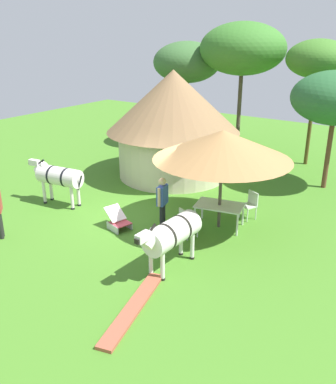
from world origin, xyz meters
TOP-DOWN VIEW (x-y plane):
  - ground_plane at (0.00, 0.00)m, footprint 36.00×36.00m
  - thatched_hut at (-1.60, 4.17)m, footprint 5.43×5.43m
  - shade_umbrella at (2.37, 0.87)m, footprint 4.12×4.12m
  - patio_dining_table at (2.37, 0.87)m, footprint 1.62×1.21m
  - patio_chair_near_lawn at (2.89, 2.02)m, footprint 0.57×0.56m
  - patio_chair_east_end at (1.92, -0.31)m, footprint 0.56×0.55m
  - guest_beside_umbrella at (1.03, -0.29)m, footprint 0.31×0.59m
  - striped_lounge_chair at (-0.12, -1.01)m, footprint 0.91×0.72m
  - zebra_nearest_camera at (-3.08, -0.72)m, footprint 2.29×0.86m
  - zebra_by_umbrella at (2.51, -1.98)m, footprint 0.75×2.37m
  - acacia_tree_far_lawn at (-3.88, 8.75)m, footprint 3.38×3.38m
  - acacia_tree_behind_hut at (4.09, 6.32)m, footprint 3.24×3.24m
  - acacia_tree_right_background at (-0.93, 8.90)m, footprint 3.98×3.98m
  - acacia_tree_left_background at (2.54, 8.96)m, footprint 2.70×2.70m
  - brick_patio_kerb at (2.81, -3.88)m, footprint 1.05×2.80m

SIDE VIEW (x-z plane):
  - ground_plane at x=0.00m, z-range 0.00..0.00m
  - brick_patio_kerb at x=2.81m, z-range 0.00..0.08m
  - striped_lounge_chair at x=-0.12m, z-range -0.07..0.58m
  - patio_chair_near_lawn at x=2.89m, z-range 0.07..0.97m
  - patio_chair_east_end at x=1.92m, z-range 0.07..0.97m
  - patio_dining_table at x=2.37m, z-range 0.29..1.03m
  - zebra_by_umbrella at x=2.51m, z-range 0.22..1.72m
  - guest_beside_umbrella at x=1.03m, z-range 0.17..1.85m
  - zebra_nearest_camera at x=-3.08m, z-range 0.25..1.82m
  - thatched_hut at x=-1.60m, z-range 0.19..4.53m
  - shade_umbrella at x=2.37m, z-range 1.10..4.17m
  - acacia_tree_behind_hut at x=4.09m, z-range 1.24..5.68m
  - acacia_tree_far_lawn at x=-3.88m, z-range 1.60..6.87m
  - acacia_tree_left_background at x=2.54m, z-range 1.89..7.33m
  - acacia_tree_right_background at x=-0.93m, z-range 1.87..8.02m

